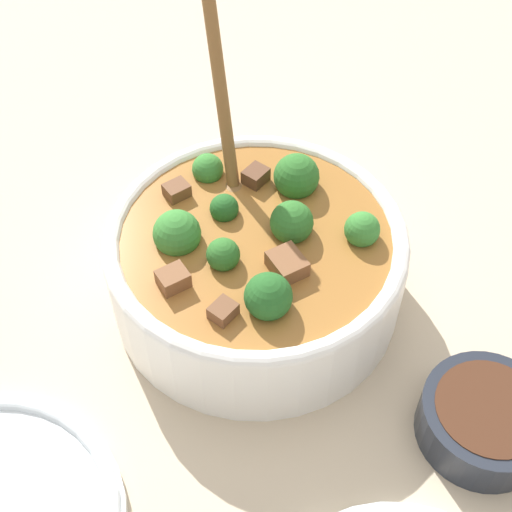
% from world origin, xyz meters
% --- Properties ---
extents(ground_plane, '(4.00, 4.00, 0.00)m').
position_xyz_m(ground_plane, '(0.00, 0.00, 0.00)').
color(ground_plane, '#C6B293').
extents(stew_bowl, '(0.27, 0.27, 0.27)m').
position_xyz_m(stew_bowl, '(-0.00, -0.00, 0.05)').
color(stew_bowl, white).
rests_on(stew_bowl, ground_plane).
extents(condiment_bowl, '(0.11, 0.11, 0.04)m').
position_xyz_m(condiment_bowl, '(0.12, 0.21, 0.02)').
color(condiment_bowl, '#232833').
rests_on(condiment_bowl, ground_plane).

